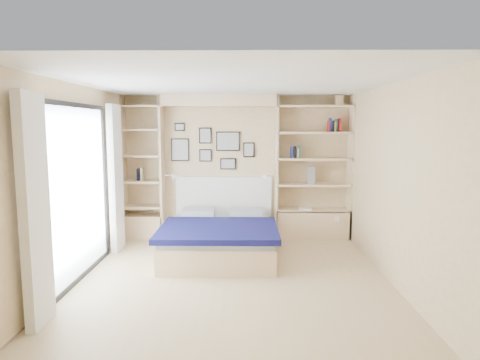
{
  "coord_description": "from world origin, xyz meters",
  "views": [
    {
      "loc": [
        0.16,
        -5.34,
        1.97
      ],
      "look_at": [
        0.08,
        0.9,
        1.18
      ],
      "focal_mm": 32.0,
      "sensor_mm": 36.0,
      "label": 1
    }
  ],
  "objects": [
    {
      "name": "ground",
      "position": [
        0.0,
        0.0,
        0.0
      ],
      "size": [
        4.5,
        4.5,
        0.0
      ],
      "primitive_type": "plane",
      "color": "tan",
      "rests_on": "ground"
    },
    {
      "name": "bed",
      "position": [
        -0.23,
        1.07,
        0.27
      ],
      "size": [
        1.71,
        2.23,
        1.07
      ],
      "color": "beige",
      "rests_on": "ground"
    },
    {
      "name": "shelf_decor",
      "position": [
        1.09,
        2.07,
        1.69
      ],
      "size": [
        3.59,
        0.23,
        2.03
      ],
      "color": "navy",
      "rests_on": "ground"
    },
    {
      "name": "reading_lamps",
      "position": [
        -0.3,
        2.0,
        1.1
      ],
      "size": [
        1.92,
        0.12,
        0.15
      ],
      "color": "silver",
      "rests_on": "ground"
    },
    {
      "name": "room_shell",
      "position": [
        -0.39,
        1.52,
        1.08
      ],
      "size": [
        4.5,
        4.5,
        4.5
      ],
      "color": "#CAB580",
      "rests_on": "ground"
    },
    {
      "name": "photo_gallery",
      "position": [
        -0.45,
        2.22,
        1.6
      ],
      "size": [
        1.48,
        0.02,
        0.82
      ],
      "color": "black",
      "rests_on": "ground"
    }
  ]
}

